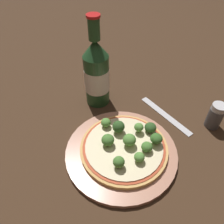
{
  "coord_description": "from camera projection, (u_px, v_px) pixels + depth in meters",
  "views": [
    {
      "loc": [
        -0.27,
        -0.16,
        0.44
      ],
      "look_at": [
        0.05,
        0.05,
        0.06
      ],
      "focal_mm": 35.0,
      "sensor_mm": 36.0,
      "label": 1
    }
  ],
  "objects": [
    {
      "name": "beer_bottle",
      "position": [
        97.0,
        73.0,
        0.59
      ],
      "size": [
        0.07,
        0.07,
        0.25
      ],
      "color": "#234C28",
      "rests_on": "ground_plane"
    },
    {
      "name": "pepper_shaker",
      "position": [
        215.0,
        116.0,
        0.56
      ],
      "size": [
        0.04,
        0.04,
        0.07
      ],
      "color": "#4C4C51",
      "rests_on": "ground_plane"
    },
    {
      "name": "broccoli_floret_7",
      "position": [
        147.0,
        147.0,
        0.49
      ],
      "size": [
        0.03,
        0.03,
        0.02
      ],
      "color": "#7A9E5B",
      "rests_on": "pizza"
    },
    {
      "name": "broccoli_floret_2",
      "position": [
        119.0,
        162.0,
        0.45
      ],
      "size": [
        0.02,
        0.02,
        0.03
      ],
      "color": "#7A9E5B",
      "rests_on": "pizza"
    },
    {
      "name": "broccoli_floret_8",
      "position": [
        139.0,
        157.0,
        0.47
      ],
      "size": [
        0.02,
        0.02,
        0.02
      ],
      "color": "#7A9E5B",
      "rests_on": "pizza"
    },
    {
      "name": "broccoli_floret_0",
      "position": [
        129.0,
        140.0,
        0.49
      ],
      "size": [
        0.03,
        0.03,
        0.03
      ],
      "color": "#7A9E5B",
      "rests_on": "pizza"
    },
    {
      "name": "broccoli_floret_9",
      "position": [
        106.0,
        123.0,
        0.54
      ],
      "size": [
        0.02,
        0.02,
        0.02
      ],
      "color": "#7A9E5B",
      "rests_on": "pizza"
    },
    {
      "name": "broccoli_floret_5",
      "position": [
        156.0,
        139.0,
        0.5
      ],
      "size": [
        0.03,
        0.03,
        0.03
      ],
      "color": "#7A9E5B",
      "rests_on": "pizza"
    },
    {
      "name": "broccoli_floret_6",
      "position": [
        108.0,
        140.0,
        0.5
      ],
      "size": [
        0.03,
        0.03,
        0.03
      ],
      "color": "#7A9E5B",
      "rests_on": "pizza"
    },
    {
      "name": "broccoli_floret_4",
      "position": [
        150.0,
        128.0,
        0.53
      ],
      "size": [
        0.03,
        0.03,
        0.02
      ],
      "color": "#7A9E5B",
      "rests_on": "pizza"
    },
    {
      "name": "plate",
      "position": [
        121.0,
        152.0,
        0.52
      ],
      "size": [
        0.26,
        0.26,
        0.01
      ],
      "color": "tan",
      "rests_on": "ground_plane"
    },
    {
      "name": "ground_plane",
      "position": [
        118.0,
        151.0,
        0.52
      ],
      "size": [
        3.0,
        3.0,
        0.0
      ],
      "primitive_type": "plane",
      "color": "#3D2819"
    },
    {
      "name": "pizza",
      "position": [
        124.0,
        147.0,
        0.51
      ],
      "size": [
        0.2,
        0.2,
        0.01
      ],
      "color": "tan",
      "rests_on": "plate"
    },
    {
      "name": "broccoli_floret_3",
      "position": [
        139.0,
        127.0,
        0.52
      ],
      "size": [
        0.02,
        0.02,
        0.03
      ],
      "color": "#7A9E5B",
      "rests_on": "pizza"
    },
    {
      "name": "broccoli_floret_1",
      "position": [
        118.0,
        127.0,
        0.52
      ],
      "size": [
        0.03,
        0.03,
        0.03
      ],
      "color": "#7A9E5B",
      "rests_on": "pizza"
    },
    {
      "name": "fork",
      "position": [
        165.0,
        115.0,
        0.61
      ],
      "size": [
        0.08,
        0.17,
        0.0
      ],
      "rotation": [
        0.0,
        0.0,
        1.21
      ],
      "color": "silver",
      "rests_on": "ground_plane"
    }
  ]
}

